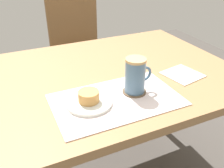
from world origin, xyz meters
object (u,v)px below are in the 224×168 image
Objects in this scene: pastry at (89,96)px; coffee_mug at (136,75)px; wooden_chair at (78,49)px; pastry_plate at (89,102)px; dining_table at (106,86)px.

coffee_mug reaches higher than pastry.
wooden_chair is 5.43× the size of pastry_plate.
wooden_chair is 1.05m from coffee_mug.
pastry_plate is at bearing 76.68° from wooden_chair.
pastry is at bearing 0.00° from pastry_plate.
dining_table is at bearing 99.10° from coffee_mug.
pastry_plate is 1.23× the size of coffee_mug.
dining_table is 8.66× the size of coffee_mug.
wooden_chair is at bearing 81.63° from dining_table.
coffee_mug is at bearing 87.20° from wooden_chair.
wooden_chair is 12.11× the size of pastry.
coffee_mug is (0.03, -0.21, 0.15)m from dining_table.
coffee_mug is (-0.08, -1.01, 0.27)m from wooden_chair.
pastry is 0.55× the size of coffee_mug.
pastry is 0.20m from coffee_mug.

